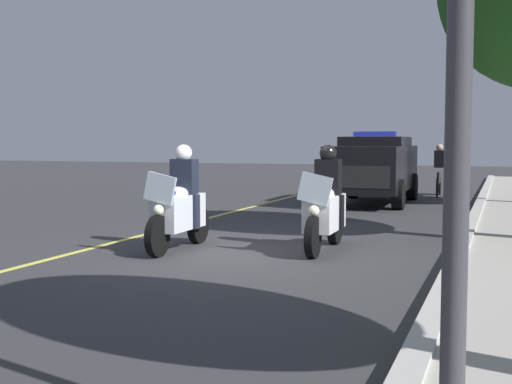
# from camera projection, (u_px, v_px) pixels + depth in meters

# --- Properties ---
(ground_plane) EXTENTS (80.00, 80.00, 0.00)m
(ground_plane) POSITION_uv_depth(u_px,v_px,m) (235.00, 252.00, 10.66)
(ground_plane) COLOR #333335
(curb_strip) EXTENTS (48.00, 0.24, 0.15)m
(curb_strip) POSITION_uv_depth(u_px,v_px,m) (457.00, 261.00, 9.47)
(curb_strip) COLOR #B7B5AD
(curb_strip) RESTS_ON ground
(lane_stripe_center) EXTENTS (48.00, 0.12, 0.01)m
(lane_stripe_center) POSITION_uv_depth(u_px,v_px,m) (107.00, 244.00, 11.49)
(lane_stripe_center) COLOR #E0D14C
(lane_stripe_center) RESTS_ON ground
(police_motorcycle_lead_left) EXTENTS (2.14, 0.57, 1.72)m
(police_motorcycle_lead_left) POSITION_uv_depth(u_px,v_px,m) (179.00, 207.00, 10.90)
(police_motorcycle_lead_left) COLOR black
(police_motorcycle_lead_left) RESTS_ON ground
(police_motorcycle_lead_right) EXTENTS (2.14, 0.57, 1.72)m
(police_motorcycle_lead_right) POSITION_uv_depth(u_px,v_px,m) (325.00, 208.00, 10.80)
(police_motorcycle_lead_right) COLOR black
(police_motorcycle_lead_right) RESTS_ON ground
(police_suv) EXTENTS (4.94, 2.15, 2.05)m
(police_suv) POSITION_uv_depth(u_px,v_px,m) (374.00, 166.00, 19.01)
(police_suv) COLOR black
(police_suv) RESTS_ON ground
(cyclist_background) EXTENTS (1.76, 0.32, 1.69)m
(cyclist_background) POSITION_uv_depth(u_px,v_px,m) (439.00, 170.00, 21.58)
(cyclist_background) COLOR black
(cyclist_background) RESTS_ON ground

